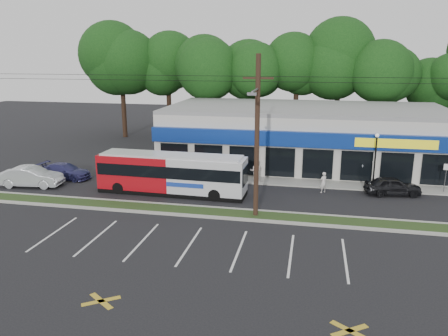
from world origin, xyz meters
name	(u,v)px	position (x,y,z in m)	size (l,w,h in m)	color
ground	(206,219)	(0.00, 0.00, 0.00)	(120.00, 120.00, 0.00)	black
grass_strip	(209,212)	(0.00, 1.00, 0.06)	(40.00, 1.60, 0.12)	#273E19
curb_south	(206,217)	(0.00, 0.15, 0.07)	(40.00, 0.25, 0.14)	#9E9E93
curb_north	(212,208)	(0.00, 1.85, 0.07)	(40.00, 0.25, 0.14)	#9E9E93
sidewalk	(294,182)	(5.00, 9.00, 0.05)	(32.00, 2.20, 0.10)	#9E9E93
strip_mall	(304,135)	(5.50, 15.91, 2.65)	(25.00, 12.55, 5.30)	beige
utility_pole	(254,132)	(2.83, 0.93, 5.41)	(50.00, 2.77, 10.00)	black
lamp_post	(375,154)	(11.00, 8.80, 2.67)	(0.30, 0.30, 4.25)	black
sign_post	(446,173)	(16.00, 8.57, 1.56)	(0.45, 0.10, 2.23)	#59595E
tree_line	(295,68)	(4.00, 26.00, 8.42)	(46.76, 6.76, 11.83)	black
metrobus	(172,173)	(-3.64, 4.50, 1.56)	(11.00, 2.64, 2.94)	#AB0D15
car_dark	(393,186)	(12.19, 7.37, 0.67)	(1.59, 3.95, 1.35)	black
car_silver	(31,177)	(-14.87, 3.96, 0.78)	(1.65, 4.74, 1.56)	#B6BABF
car_blue	(65,171)	(-13.52, 6.48, 0.64)	(1.79, 4.40, 1.28)	navy
pedestrian_a	(323,182)	(7.24, 6.91, 0.78)	(0.57, 0.38, 1.57)	silver
pedestrian_b	(256,171)	(2.00, 8.50, 0.95)	(0.93, 0.72, 1.91)	silver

